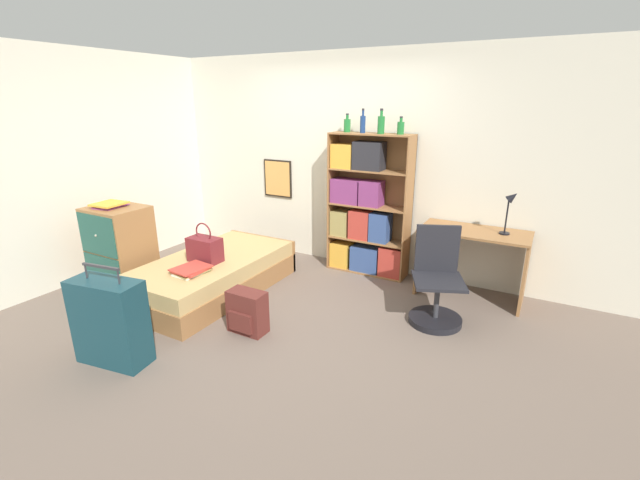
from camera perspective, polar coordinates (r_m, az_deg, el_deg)
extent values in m
plane|color=#66564C|center=(4.51, -6.36, -8.84)|extent=(14.00, 14.00, 0.00)
cube|color=beige|center=(5.43, 2.87, 10.31)|extent=(10.00, 0.06, 2.60)
cube|color=black|center=(5.90, -5.64, 8.16)|extent=(0.43, 0.02, 0.50)
cube|color=#DB994C|center=(5.89, -5.71, 8.14)|extent=(0.39, 0.01, 0.46)
cube|color=beige|center=(5.83, -26.86, 8.95)|extent=(0.06, 10.00, 2.60)
cube|color=olive|center=(4.93, -14.06, -5.39)|extent=(0.98, 1.89, 0.23)
cube|color=tan|center=(4.86, -14.23, -3.26)|extent=(0.95, 1.86, 0.17)
cube|color=olive|center=(5.56, -7.71, -1.37)|extent=(0.98, 0.04, 0.39)
cube|color=maroon|center=(4.71, -15.10, -1.25)|extent=(0.35, 0.20, 0.26)
torus|color=maroon|center=(4.65, -15.29, 0.99)|extent=(0.21, 0.02, 0.21)
cube|color=silver|center=(4.47, -16.81, -4.19)|extent=(0.24, 0.32, 0.01)
cube|color=#99894C|center=(4.47, -16.84, -4.00)|extent=(0.31, 0.36, 0.01)
cube|color=#B2382D|center=(4.46, -16.78, -3.85)|extent=(0.27, 0.30, 0.02)
cube|color=#B2382D|center=(4.47, -16.84, -3.60)|extent=(0.31, 0.38, 0.02)
cube|color=#143842|center=(3.86, -26.18, -9.78)|extent=(0.62, 0.35, 0.71)
cylinder|color=#2D2D33|center=(3.81, -28.75, -3.66)|extent=(0.01, 0.01, 0.12)
cylinder|color=#2D2D33|center=(3.58, -25.29, -4.45)|extent=(0.01, 0.01, 0.12)
cube|color=#2D2D33|center=(3.68, -27.21, -3.17)|extent=(0.35, 0.07, 0.02)
cube|color=olive|center=(5.23, -24.97, -1.04)|extent=(0.61, 0.50, 0.94)
cube|color=#1E4C42|center=(5.17, -26.89, -4.21)|extent=(0.57, 0.01, 0.43)
sphere|color=#B2A893|center=(5.17, -27.00, -4.25)|extent=(0.02, 0.02, 0.02)
cube|color=#1E4C42|center=(5.03, -27.62, 0.56)|extent=(0.57, 0.01, 0.43)
sphere|color=#B2A893|center=(5.03, -27.73, 0.52)|extent=(0.02, 0.02, 0.02)
cube|color=#7A336B|center=(5.13, -26.27, 4.01)|extent=(0.27, 0.30, 0.02)
cube|color=#7A336B|center=(5.14, -26.05, 4.23)|extent=(0.27, 0.32, 0.01)
cube|color=gold|center=(5.13, -26.30, 4.36)|extent=(0.31, 0.32, 0.02)
cube|color=olive|center=(5.34, 1.74, 5.19)|extent=(0.02, 0.29, 1.68)
cube|color=olive|center=(4.99, 11.68, 3.87)|extent=(0.02, 0.29, 1.68)
cube|color=olive|center=(5.27, 7.14, 4.88)|extent=(0.98, 0.01, 1.68)
cube|color=olive|center=(5.40, 6.23, -4.04)|extent=(0.95, 0.29, 0.02)
cube|color=olive|center=(5.26, 6.38, 0.11)|extent=(0.95, 0.29, 0.02)
cube|color=olive|center=(5.14, 6.54, 4.57)|extent=(0.95, 0.29, 0.02)
cube|color=olive|center=(5.06, 6.71, 9.20)|extent=(0.95, 0.29, 0.02)
cube|color=olive|center=(5.02, 6.89, 13.85)|extent=(0.95, 0.29, 0.02)
cube|color=gold|center=(5.46, 2.91, -1.88)|extent=(0.24, 0.22, 0.30)
cube|color=#334C84|center=(5.33, 6.17, -2.47)|extent=(0.35, 0.22, 0.31)
cube|color=#B2382D|center=(5.21, 9.55, -2.82)|extent=(0.27, 0.22, 0.36)
cube|color=#99894C|center=(5.34, 2.89, 2.30)|extent=(0.22, 0.22, 0.31)
cube|color=#B2382D|center=(5.22, 5.52, 2.12)|extent=(0.26, 0.22, 0.35)
cube|color=#334C84|center=(5.14, 8.06, 1.72)|extent=(0.22, 0.22, 0.35)
cube|color=#7A336B|center=(5.21, 3.63, 6.56)|extent=(0.36, 0.22, 0.29)
cube|color=#7A336B|center=(5.08, 6.90, 6.19)|extent=(0.25, 0.22, 0.29)
cube|color=gold|center=(5.16, 3.25, 11.13)|extent=(0.27, 0.22, 0.28)
cube|color=#232328|center=(5.03, 6.57, 11.09)|extent=(0.34, 0.22, 0.32)
cylinder|color=#1E6B2D|center=(5.17, 3.64, 14.98)|extent=(0.08, 0.08, 0.15)
cylinder|color=#1E6B2D|center=(5.16, 3.66, 16.05)|extent=(0.03, 0.03, 0.05)
cylinder|color=#232328|center=(5.16, 3.67, 16.40)|extent=(0.04, 0.04, 0.02)
cylinder|color=navy|center=(5.04, 5.72, 15.08)|extent=(0.06, 0.06, 0.19)
cylinder|color=navy|center=(5.04, 5.77, 16.48)|extent=(0.02, 0.02, 0.06)
cylinder|color=#232328|center=(5.04, 5.78, 16.93)|extent=(0.03, 0.03, 0.02)
cylinder|color=#1E6B2D|center=(4.93, 8.15, 14.93)|extent=(0.08, 0.08, 0.19)
cylinder|color=#1E6B2D|center=(4.92, 8.21, 16.37)|extent=(0.03, 0.03, 0.06)
cylinder|color=#232328|center=(4.92, 8.24, 16.84)|extent=(0.04, 0.04, 0.02)
cylinder|color=#1E6B2D|center=(4.89, 10.71, 14.45)|extent=(0.08, 0.08, 0.13)
cylinder|color=#1E6B2D|center=(4.88, 10.77, 15.46)|extent=(0.03, 0.03, 0.04)
cylinder|color=#232328|center=(4.88, 10.79, 15.80)|extent=(0.03, 0.03, 0.02)
cube|color=olive|center=(4.73, 19.96, 1.04)|extent=(1.09, 0.54, 0.02)
cube|color=olive|center=(4.95, 13.51, -2.19)|extent=(0.03, 0.50, 0.72)
cube|color=olive|center=(4.81, 25.66, -4.17)|extent=(0.03, 0.50, 0.72)
cylinder|color=black|center=(4.72, 23.35, 0.83)|extent=(0.10, 0.10, 0.02)
cylinder|color=black|center=(4.67, 23.63, 2.97)|extent=(0.02, 0.02, 0.35)
cone|color=black|center=(4.62, 24.32, 5.29)|extent=(0.13, 0.09, 0.13)
cylinder|color=black|center=(4.33, 15.07, -10.22)|extent=(0.50, 0.50, 0.06)
cylinder|color=#333338|center=(4.25, 15.27, -8.08)|extent=(0.05, 0.05, 0.42)
cube|color=black|center=(4.15, 15.52, -5.29)|extent=(0.60, 0.60, 0.03)
cube|color=black|center=(4.26, 15.35, -1.09)|extent=(0.39, 0.20, 0.46)
cube|color=#56231E|center=(4.02, -9.64, -9.40)|extent=(0.35, 0.19, 0.40)
cube|color=#56231E|center=(3.97, -10.59, -10.78)|extent=(0.25, 0.03, 0.18)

